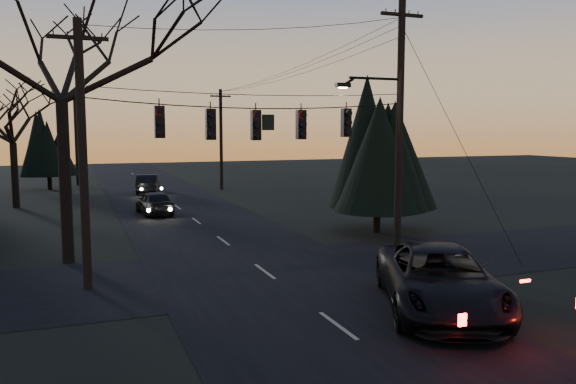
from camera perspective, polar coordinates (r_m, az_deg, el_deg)
name	(u,v)px	position (r m, az deg, el deg)	size (l,w,h in m)	color
main_road	(204,227)	(29.86, -8.51, -3.53)	(8.00, 120.00, 0.02)	black
cross_road	(265,272)	(20.41, -2.38, -8.09)	(60.00, 7.00, 0.02)	black
utility_pole_right	(397,259)	(22.71, 10.98, -6.73)	(5.00, 0.30, 10.00)	black
utility_pole_left	(88,289)	(19.43, -19.64, -9.23)	(1.80, 0.30, 8.50)	black
utility_pole_far_r	(222,189)	(48.47, -6.75, 0.27)	(1.80, 0.30, 8.50)	black
utility_pole_far_l	(78,185)	(54.98, -20.54, 0.63)	(0.30, 0.30, 8.00)	black
span_signal_assembly	(257,124)	(19.69, -3.12, 6.96)	(11.50, 0.44, 1.51)	black
bare_tree_left	(59,35)	(23.06, -22.27, 14.56)	(9.85, 9.85, 12.25)	black
evergreen_right	(378,149)	(27.94, 9.14, 4.34)	(4.43, 4.43, 7.12)	black
bare_tree_dist	(12,117)	(40.60, -26.27, 6.86)	(6.19, 6.19, 8.48)	black
evergreen_dist	(48,145)	(51.87, -23.20, 4.41)	(3.65, 3.65, 6.42)	black
suv_near	(439,280)	(16.50, 15.11, -8.65)	(2.94, 6.39, 1.77)	black
sedan_oncoming_a	(155,203)	(34.69, -13.40, -1.07)	(1.70, 4.23, 1.44)	black
sedan_oncoming_b	(148,184)	(46.41, -14.06, 0.80)	(1.60, 4.57, 1.51)	black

